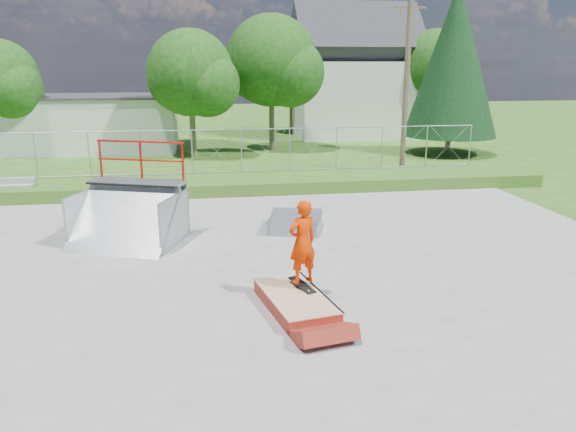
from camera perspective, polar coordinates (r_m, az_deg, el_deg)
name	(u,v)px	position (r m, az deg, el deg)	size (l,w,h in m)	color
ground	(277,274)	(13.42, -1.09, -5.91)	(120.00, 120.00, 0.00)	#325418
concrete_pad	(277,273)	(13.41, -1.09, -5.83)	(20.00, 16.00, 0.04)	gray
grass_berm	(244,183)	(22.44, -4.49, 3.34)	(24.00, 3.00, 0.50)	#325418
grind_box	(295,302)	(11.48, 0.76, -8.76)	(1.50, 2.43, 0.34)	maroon
quarter_pipe	(125,197)	(15.79, -16.25, 1.90)	(2.73, 2.31, 2.73)	gray
flat_bank_ramp	(294,223)	(16.75, 0.65, -0.75)	(1.54, 1.64, 0.47)	gray
skateboard	(302,285)	(11.75, 1.45, -7.06)	(0.22, 0.80, 0.02)	black
skater	(302,245)	(11.45, 1.48, -3.01)	(0.64, 0.42, 1.75)	#EB2F00
concrete_stairs	(11,191)	(22.60, -26.34, 2.27)	(1.50, 1.60, 0.80)	gray
chain_link_fence	(241,151)	(23.22, -4.75, 6.61)	(20.00, 0.06, 1.80)	#999BA0
utility_building_flat	(89,123)	(35.13, -19.57, 8.85)	(10.00, 6.00, 3.00)	beige
gable_house	(354,79)	(39.89, 6.71, 13.62)	(8.40, 6.08, 8.94)	beige
utility_pole	(406,84)	(26.10, 11.93, 13.02)	(0.24, 0.24, 8.00)	brown
tree_left_near	(195,76)	(30.24, -9.40, 13.83)	(4.76, 4.48, 6.65)	brown
tree_center	(277,64)	(32.53, -1.15, 15.17)	(5.44, 5.12, 7.60)	brown
tree_left_far	(3,82)	(33.79, -27.01, 12.03)	(4.42, 4.16, 6.18)	brown
tree_right_far	(440,69)	(39.60, 15.21, 14.22)	(5.10, 4.80, 7.12)	brown
tree_back_mid	(295,82)	(40.87, 0.72, 13.46)	(4.08, 3.84, 5.70)	brown
conifer_tree	(454,60)	(32.45, 16.51, 14.94)	(5.04, 5.04, 9.10)	brown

